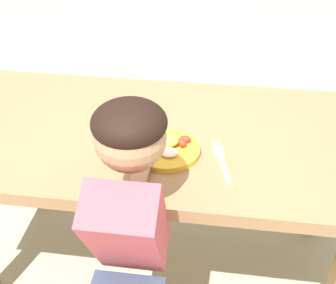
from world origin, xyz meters
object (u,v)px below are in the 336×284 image
(person, at_px, (130,251))
(fork, at_px, (222,160))
(plate, at_px, (167,148))
(spoon, at_px, (111,135))

(person, bearing_deg, fork, 53.20)
(plate, distance_m, person, 0.35)
(spoon, bearing_deg, fork, -119.72)
(plate, relative_size, spoon, 0.93)
(spoon, relative_size, person, 0.23)
(fork, bearing_deg, person, 129.70)
(fork, relative_size, person, 0.22)
(fork, height_order, spoon, spoon)
(fork, distance_m, spoon, 0.38)
(fork, bearing_deg, spoon, 64.18)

